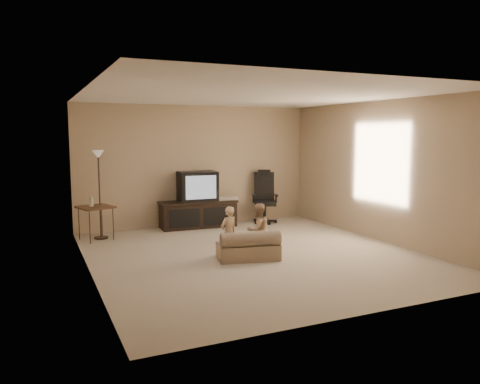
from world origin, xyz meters
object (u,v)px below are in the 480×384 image
object	(u,v)px
floor_lamp	(99,174)
toddler_left	(229,233)
tv_stand	(198,204)
office_chair	(264,204)
side_table	(95,207)
toddler_right	(258,230)
child_sofa	(249,248)

from	to	relation	value
floor_lamp	toddler_left	bearing A→B (deg)	-55.09
tv_stand	floor_lamp	xyz separation A→B (m)	(-1.99, -0.30, 0.70)
office_chair	toddler_left	distance (m)	3.09
side_table	toddler_left	distance (m)	2.78
toddler_left	floor_lamp	bearing A→B (deg)	-73.88
office_chair	toddler_left	xyz separation A→B (m)	(-1.88, -2.46, -0.00)
toddler_left	toddler_right	distance (m)	0.49
side_table	floor_lamp	world-z (taller)	floor_lamp
child_sofa	toddler_right	size ratio (longest dim) A/B	1.21
tv_stand	office_chair	distance (m)	1.49
floor_lamp	toddler_left	xyz separation A→B (m)	(1.59, -2.28, -0.77)
side_table	toddler_left	world-z (taller)	side_table
floor_lamp	child_sofa	xyz separation A→B (m)	(1.85, -2.45, -1.00)
floor_lamp	child_sofa	world-z (taller)	floor_lamp
tv_stand	office_chair	xyz separation A→B (m)	(1.48, -0.12, -0.07)
office_chair	side_table	bearing A→B (deg)	-153.44
office_chair	toddler_right	world-z (taller)	office_chair
tv_stand	toddler_right	distance (m)	2.61
floor_lamp	toddler_right	xyz separation A→B (m)	(2.08, -2.31, -0.76)
toddler_left	toddler_right	bearing A→B (deg)	158.10
tv_stand	child_sofa	size ratio (longest dim) A/B	1.61
child_sofa	toddler_left	size ratio (longest dim) A/B	1.24
child_sofa	tv_stand	bearing A→B (deg)	99.13
side_table	floor_lamp	bearing A→B (deg)	39.66
floor_lamp	toddler_left	size ratio (longest dim) A/B	1.98
office_chair	side_table	distance (m)	3.58
office_chair	child_sofa	distance (m)	3.09
tv_stand	side_table	xyz separation A→B (m)	(-2.09, -0.38, 0.12)
side_table	toddler_right	size ratio (longest dim) A/B	0.99
floor_lamp	toddler_right	distance (m)	3.20
toddler_right	office_chair	bearing A→B (deg)	-128.69
office_chair	toddler_right	distance (m)	2.84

